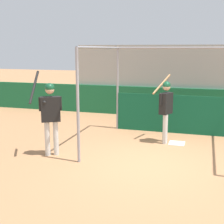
{
  "coord_description": "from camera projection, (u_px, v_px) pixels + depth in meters",
  "views": [
    {
      "loc": [
        1.17,
        -6.92,
        2.66
      ],
      "look_at": [
        -1.2,
        0.89,
        1.02
      ],
      "focal_mm": 50.0,
      "sensor_mm": 36.0,
      "label": 1
    }
  ],
  "objects": [
    {
      "name": "outfield_wall",
      "position": [
        174.0,
        103.0,
        12.28
      ],
      "size": [
        24.0,
        0.12,
        1.18
      ],
      "color": "#196038",
      "rests_on": "ground"
    },
    {
      "name": "ground_plane",
      "position": [
        150.0,
        164.0,
        7.35
      ],
      "size": [
        60.0,
        60.0,
        0.0
      ],
      "primitive_type": "plane",
      "color": "#A8754C"
    },
    {
      "name": "player_waiting",
      "position": [
        50.0,
        112.0,
        7.76
      ],
      "size": [
        0.66,
        0.67,
        2.14
      ],
      "rotation": [
        0.0,
        0.0,
        -2.63
      ],
      "color": "silver",
      "rests_on": "ground"
    },
    {
      "name": "player_batter",
      "position": [
        166.0,
        106.0,
        8.86
      ],
      "size": [
        0.59,
        0.92,
        1.94
      ],
      "rotation": [
        0.0,
        0.0,
        1.19
      ],
      "color": "silver",
      "rests_on": "ground"
    },
    {
      "name": "home_plate",
      "position": [
        177.0,
        143.0,
        8.96
      ],
      "size": [
        0.44,
        0.44,
        0.02
      ],
      "color": "white",
      "rests_on": "ground"
    },
    {
      "name": "bleacher_section",
      "position": [
        179.0,
        78.0,
        13.67
      ],
      "size": [
        8.15,
        3.2,
        2.86
      ],
      "color": "#9E9E99",
      "rests_on": "ground"
    },
    {
      "name": "batting_cage",
      "position": [
        179.0,
        101.0,
        9.32
      ],
      "size": [
        4.23,
        3.44,
        2.74
      ],
      "color": "gray",
      "rests_on": "ground"
    }
  ]
}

